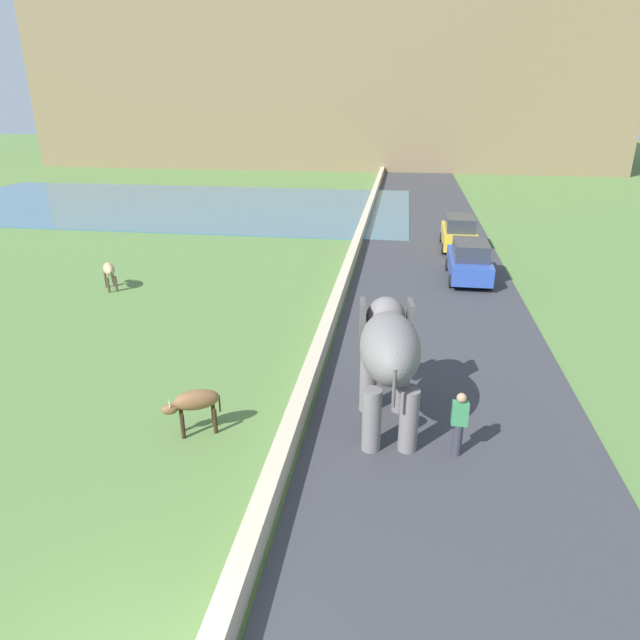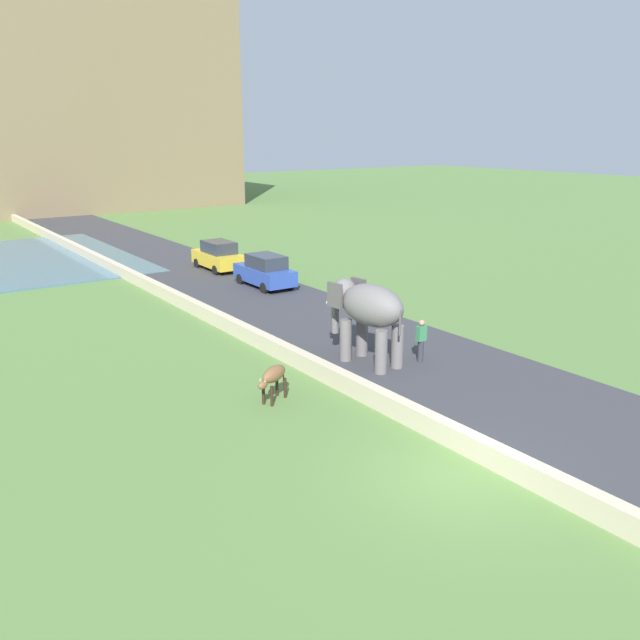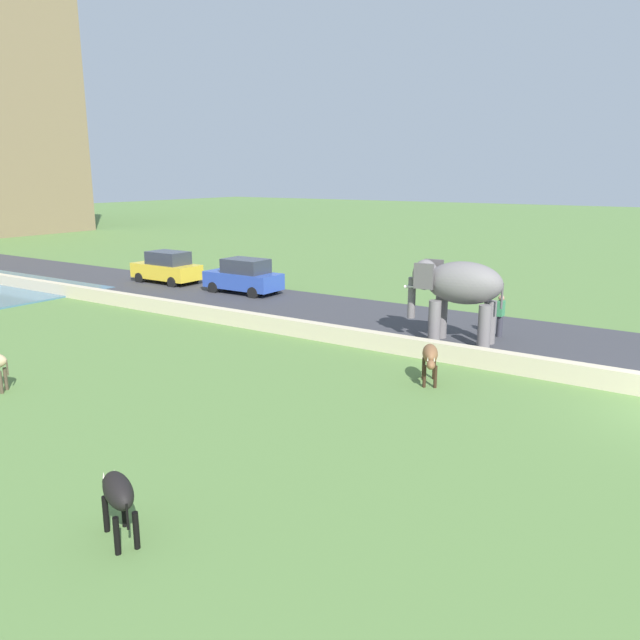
{
  "view_description": "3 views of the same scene",
  "coord_description": "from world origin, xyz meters",
  "px_view_note": "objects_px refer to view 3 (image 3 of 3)",
  "views": [
    {
      "loc": [
        3.55,
        -4.7,
        7.7
      ],
      "look_at": [
        1.21,
        11.24,
        1.26
      ],
      "focal_mm": 31.7,
      "sensor_mm": 36.0,
      "label": 1
    },
    {
      "loc": [
        -10.88,
        -9.62,
        8.12
      ],
      "look_at": [
        1.97,
        8.46,
        1.68
      ],
      "focal_mm": 36.54,
      "sensor_mm": 36.0,
      "label": 2
    },
    {
      "loc": [
        -17.26,
        -0.19,
        5.96
      ],
      "look_at": [
        -0.39,
        10.87,
        1.2
      ],
      "focal_mm": 34.92,
      "sensor_mm": 36.0,
      "label": 3
    }
  ],
  "objects_px": {
    "car_blue": "(244,276)",
    "cow_black": "(118,493)",
    "elephant": "(457,288)",
    "cow_brown": "(430,356)",
    "person_beside_elephant": "(500,315)",
    "car_yellow": "(167,268)"
  },
  "relations": [
    {
      "from": "car_blue",
      "to": "cow_black",
      "type": "distance_m",
      "value": 21.72
    },
    {
      "from": "elephant",
      "to": "car_blue",
      "type": "distance_m",
      "value": 12.92
    },
    {
      "from": "car_blue",
      "to": "elephant",
      "type": "bearing_deg",
      "value": -104.28
    },
    {
      "from": "cow_black",
      "to": "cow_brown",
      "type": "height_order",
      "value": "same"
    },
    {
      "from": "person_beside_elephant",
      "to": "cow_brown",
      "type": "height_order",
      "value": "person_beside_elephant"
    },
    {
      "from": "person_beside_elephant",
      "to": "cow_brown",
      "type": "bearing_deg",
      "value": 179.21
    },
    {
      "from": "elephant",
      "to": "cow_black",
      "type": "distance_m",
      "value": 14.76
    },
    {
      "from": "car_blue",
      "to": "cow_brown",
      "type": "relative_size",
      "value": 2.88
    },
    {
      "from": "person_beside_elephant",
      "to": "elephant",
      "type": "bearing_deg",
      "value": 146.74
    },
    {
      "from": "elephant",
      "to": "person_beside_elephant",
      "type": "height_order",
      "value": "elephant"
    },
    {
      "from": "cow_brown",
      "to": "person_beside_elephant",
      "type": "bearing_deg",
      "value": -0.79
    },
    {
      "from": "car_yellow",
      "to": "cow_black",
      "type": "xyz_separation_m",
      "value": [
        -17.88,
        -17.85,
        -0.06
      ]
    },
    {
      "from": "person_beside_elephant",
      "to": "cow_black",
      "type": "bearing_deg",
      "value": 175.74
    },
    {
      "from": "elephant",
      "to": "car_yellow",
      "type": "xyz_separation_m",
      "value": [
        3.17,
        17.99,
        -1.14
      ]
    },
    {
      "from": "car_yellow",
      "to": "cow_brown",
      "type": "relative_size",
      "value": 2.89
    },
    {
      "from": "cow_black",
      "to": "cow_brown",
      "type": "bearing_deg",
      "value": -6.37
    },
    {
      "from": "elephant",
      "to": "car_blue",
      "type": "relative_size",
      "value": 0.88
    },
    {
      "from": "elephant",
      "to": "car_yellow",
      "type": "relative_size",
      "value": 0.88
    },
    {
      "from": "elephant",
      "to": "person_beside_elephant",
      "type": "bearing_deg",
      "value": -33.26
    },
    {
      "from": "cow_brown",
      "to": "cow_black",
      "type": "bearing_deg",
      "value": 173.63
    },
    {
      "from": "person_beside_elephant",
      "to": "car_yellow",
      "type": "bearing_deg",
      "value": 85.43
    },
    {
      "from": "cow_black",
      "to": "cow_brown",
      "type": "relative_size",
      "value": 1.0
    }
  ]
}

